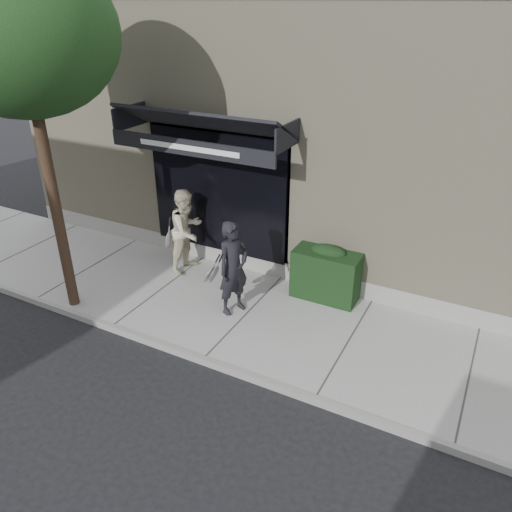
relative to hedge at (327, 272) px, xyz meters
The scene contains 8 objects.
ground 1.79m from the hedge, 131.35° to the right, with size 80.00×80.00×0.00m, color black.
sidewalk 1.77m from the hedge, 131.35° to the right, with size 20.00×3.00×0.12m, color gray.
curb 3.07m from the hedge, 111.45° to the right, with size 20.00×0.10×0.14m, color gray.
building_facade 4.39m from the hedge, 106.65° to the left, with size 14.30×8.04×5.64m.
hedge is the anchor object (origin of this frame).
street_tree 6.61m from the hedge, 149.33° to the right, with size 3.00×3.00×6.28m.
pedestrian_front 1.93m from the hedge, 136.56° to the right, with size 0.76×0.85×1.84m.
pedestrian_back 3.13m from the hedge, behind, with size 0.77×0.95×1.84m.
Camera 1 is at (3.85, -7.01, 5.48)m, focal length 35.00 mm.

